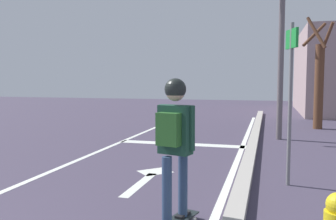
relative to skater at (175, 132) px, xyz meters
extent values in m
cube|color=silver|center=(-2.86, 2.79, -1.11)|extent=(0.12, 20.00, 0.01)
cube|color=silver|center=(0.40, 2.79, -1.11)|extent=(0.12, 20.00, 0.01)
cube|color=silver|center=(-1.16, 5.34, -1.11)|extent=(3.41, 0.40, 0.01)
cube|color=silver|center=(-0.99, 1.55, -1.11)|extent=(0.16, 1.40, 0.01)
cube|color=silver|center=(-0.99, 2.40, -1.11)|extent=(0.71, 0.71, 0.01)
cube|color=#A8A299|center=(0.65, 2.79, -1.04)|extent=(0.24, 24.00, 0.14)
cube|color=#B2B2B7|center=(0.08, 0.29, -1.05)|extent=(0.18, 0.09, 0.01)
cylinder|color=silver|center=(-0.02, 0.31, -1.08)|extent=(0.04, 0.06, 0.06)
cylinder|color=silver|center=(0.18, 0.26, -1.08)|extent=(0.04, 0.06, 0.06)
cylinder|color=navy|center=(0.05, 0.19, -0.64)|extent=(0.11, 0.11, 0.78)
cube|color=black|center=(0.05, 0.19, -1.01)|extent=(0.15, 0.26, 0.03)
cylinder|color=navy|center=(-0.04, -0.16, -0.64)|extent=(0.11, 0.11, 0.78)
cube|color=#1D4534|center=(0.00, 0.02, 0.03)|extent=(0.40, 0.27, 0.55)
cylinder|color=#1D4534|center=(-0.17, 0.10, 0.05)|extent=(0.07, 0.09, 0.50)
cylinder|color=#1D4534|center=(0.20, 0.00, 0.05)|extent=(0.07, 0.08, 0.50)
sphere|color=tan|center=(0.00, 0.02, 0.45)|extent=(0.22, 0.22, 0.22)
sphere|color=black|center=(0.00, 0.02, 0.48)|extent=(0.24, 0.24, 0.24)
cube|color=#296026|center=(-0.03, -0.12, 0.05)|extent=(0.29, 0.20, 0.36)
cylinder|color=#625B5E|center=(1.32, 6.84, 1.85)|extent=(0.16, 0.16, 5.93)
cylinder|color=slate|center=(1.34, 2.16, 0.18)|extent=(0.06, 0.06, 2.59)
cube|color=#198C33|center=(1.34, 2.16, 1.23)|extent=(0.17, 0.43, 0.30)
cylinder|color=brown|center=(2.68, 9.54, 0.34)|extent=(0.31, 0.31, 2.91)
cylinder|color=brown|center=(2.92, 9.71, 2.09)|extent=(0.40, 0.51, 0.92)
cylinder|color=brown|center=(2.50, 9.78, 2.16)|extent=(0.86, 0.67, 0.87)
cylinder|color=brown|center=(2.50, 9.30, 2.17)|extent=(0.67, 0.51, 1.11)
camera|label=1|loc=(1.00, -3.87, 0.58)|focal=38.68mm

